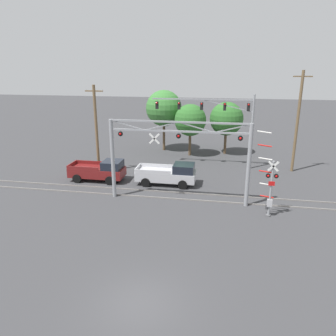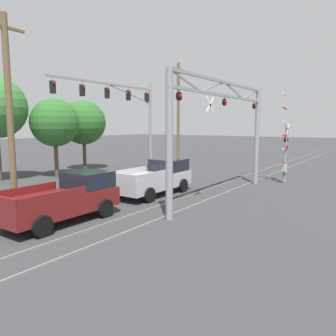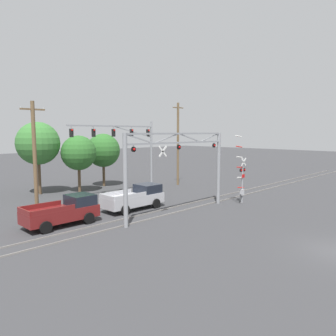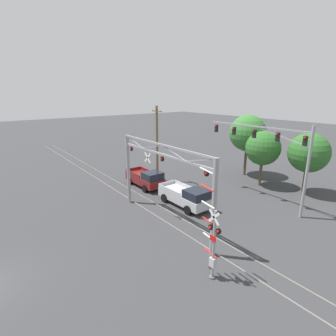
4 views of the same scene
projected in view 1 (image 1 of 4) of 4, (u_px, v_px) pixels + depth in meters
name	position (u px, v px, depth m)	size (l,w,h in m)	color
ground_plane	(139.00, 304.00, 15.34)	(200.00, 200.00, 0.00)	#38383A
rail_track_near	(178.00, 199.00, 27.18)	(80.00, 0.08, 0.10)	gray
rail_track_far	(181.00, 193.00, 28.52)	(80.00, 0.08, 0.10)	gray
crossing_gantry	(178.00, 152.00, 25.68)	(11.20, 0.32, 6.59)	gray
crossing_signal_mast	(270.00, 188.00, 23.60)	(1.73, 0.35, 6.38)	gray
traffic_signal_span	(224.00, 116.00, 34.15)	(10.69, 0.39, 7.85)	gray
pickup_truck_lead	(169.00, 174.00, 30.39)	(5.52, 2.36, 2.03)	#B7B7BC
pickup_truck_following	(100.00, 171.00, 31.42)	(5.23, 2.36, 2.03)	maroon
utility_pole_left	(96.00, 129.00, 32.62)	(1.80, 0.28, 8.88)	brown
utility_pole_right	(298.00, 121.00, 32.91)	(1.80, 0.28, 10.22)	brown
background_tree_beyond_span	(226.00, 119.00, 39.89)	(4.08, 4.08, 6.45)	brown
background_tree_far_left_verge	(190.00, 120.00, 39.18)	(3.81, 3.81, 6.27)	brown
background_tree_far_right_verge	(164.00, 108.00, 41.32)	(4.53, 4.53, 7.71)	brown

